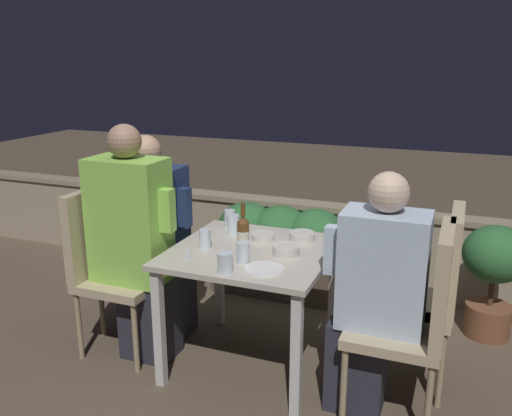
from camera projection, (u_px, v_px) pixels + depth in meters
The scene contains 23 objects.
ground_plane at pixel (252, 363), 3.17m from camera, with size 16.00×16.00×0.00m, color brown.
parapet_wall at pixel (313, 242), 4.24m from camera, with size 9.00×0.18×0.64m.
dining_table at pixel (252, 266), 3.00m from camera, with size 0.86×0.85×0.70m.
planter_hedge at pixel (280, 245), 4.02m from camera, with size 0.98×0.47×0.68m.
chair_left_near at pixel (107, 257), 3.20m from camera, with size 0.45×0.45×0.99m.
person_green_blouse at pixel (135, 244), 3.10m from camera, with size 0.50×0.26×1.38m.
chair_left_far at pixel (127, 241), 3.47m from camera, with size 0.45×0.45×0.99m.
person_navy_jumper at pixel (155, 237), 3.38m from camera, with size 0.51×0.26×1.28m.
chair_right_near at pixel (419, 309), 2.54m from camera, with size 0.45×0.45×0.99m.
person_blue_shirt at pixel (374, 296), 2.60m from camera, with size 0.49×0.26×1.23m.
chair_right_far at pixel (432, 284), 2.82m from camera, with size 0.45×0.45×0.99m.
beer_bottle at pixel (243, 234), 2.90m from camera, with size 0.07×0.07×0.28m.
plate_0 at pixel (264, 269), 2.69m from camera, with size 0.20×0.20×0.01m.
bowl_0 at pixel (262, 236), 3.13m from camera, with size 0.14×0.14×0.04m.
bowl_1 at pixel (302, 236), 3.12m from camera, with size 0.15×0.15×0.05m.
bowl_2 at pixel (286, 249), 2.89m from camera, with size 0.14×0.14×0.05m.
glass_cup_0 at pixel (230, 219), 3.35m from camera, with size 0.07×0.07×0.11m.
glass_cup_1 at pixel (233, 224), 3.22m from camera, with size 0.07×0.07×0.12m.
glass_cup_2 at pixel (243, 253), 2.77m from camera, with size 0.07×0.07×0.11m.
glass_cup_3 at pixel (225, 263), 2.65m from camera, with size 0.08×0.08×0.10m.
glass_cup_4 at pixel (205, 239), 2.99m from camera, with size 0.06×0.06×0.11m.
fork_0 at pixel (188, 254), 2.89m from camera, with size 0.09×0.16×0.01m.
potted_plant at pixel (494, 270), 3.37m from camera, with size 0.40×0.40×0.73m.
Camera 1 is at (1.05, -2.60, 1.73)m, focal length 38.00 mm.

